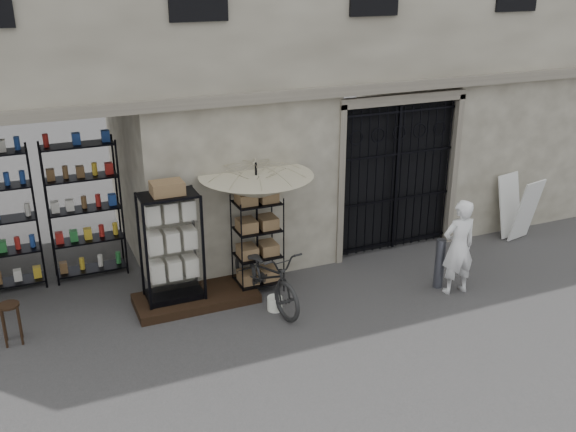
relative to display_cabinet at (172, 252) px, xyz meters
name	(u,v)px	position (x,y,z in m)	size (l,w,h in m)	color
ground	(368,317)	(2.74, -1.60, -0.95)	(80.00, 80.00, 0.00)	black
main_building	(272,8)	(2.74, 2.40, 3.55)	(14.00, 4.00, 9.00)	#B1AA95
shop_recess	(46,211)	(-1.76, 1.20, 0.55)	(3.00, 1.70, 3.00)	black
shop_shelving	(43,216)	(-1.81, 1.70, 0.30)	(2.70, 0.50, 2.50)	black
iron_gate	(392,175)	(4.49, 0.68, 0.55)	(2.50, 0.21, 3.00)	black
step_platform	(196,298)	(0.34, -0.05, -0.88)	(2.00, 0.90, 0.15)	black
display_cabinet	(172,252)	(0.00, 0.00, 0.00)	(1.03, 0.82, 1.94)	black
wire_rack	(258,245)	(1.47, 0.00, -0.12)	(0.87, 0.74, 1.70)	black
market_umbrella	(256,181)	(1.49, 0.08, 0.99)	(1.89, 1.92, 2.70)	black
white_bucket	(275,303)	(1.45, -0.80, -0.84)	(0.24, 0.24, 0.23)	white
bicycle	(266,303)	(1.40, -0.53, -0.95)	(0.69, 1.04, 1.98)	black
wooden_stool	(12,323)	(-2.47, -0.18, -0.62)	(0.40, 0.40, 0.64)	black
steel_bollard	(440,263)	(4.37, -1.17, -0.51)	(0.16, 0.16, 0.89)	#565964
shopkeeper	(454,291)	(4.53, -1.43, -0.95)	(0.61, 1.67, 0.40)	white
easel_sign	(518,208)	(7.11, 0.01, -0.29)	(0.74, 0.82, 1.28)	silver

